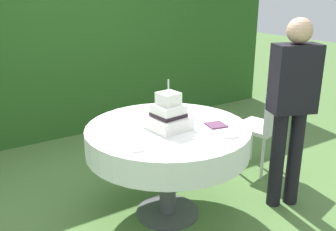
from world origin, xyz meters
TOP-DOWN VIEW (x-y plane):
  - ground_plane at (0.00, 0.00)m, footprint 20.00×20.00m
  - foliage_hedge at (0.00, 2.44)m, footprint 6.21×0.62m
  - cake_table at (0.00, 0.00)m, footprint 1.29×1.29m
  - wedding_cake at (-0.01, -0.03)m, footprint 0.31×0.31m
  - serving_plate_near at (0.28, -0.40)m, footprint 0.14×0.14m
  - serving_plate_far at (-0.41, -0.25)m, footprint 0.11×0.11m
  - serving_plate_left at (0.30, 0.41)m, footprint 0.11×0.11m
  - napkin_stack at (0.33, -0.19)m, footprint 0.17×0.17m
  - garden_chair at (1.23, 0.11)m, footprint 0.48×0.48m
  - standing_person at (0.93, -0.42)m, footprint 0.41×0.32m

SIDE VIEW (x-z plane):
  - ground_plane at x=0.00m, z-range 0.00..0.00m
  - garden_chair at x=1.23m, z-range 0.10..0.99m
  - cake_table at x=0.00m, z-range 0.28..1.05m
  - serving_plate_near at x=0.28m, z-range 0.78..0.79m
  - serving_plate_far at x=-0.41m, z-range 0.78..0.79m
  - serving_plate_left at x=0.30m, z-range 0.78..0.79m
  - napkin_stack at x=0.33m, z-range 0.78..0.79m
  - wedding_cake at x=-0.01m, z-range 0.69..1.08m
  - standing_person at x=0.93m, z-range 0.13..1.73m
  - foliage_hedge at x=0.00m, z-range 0.00..2.31m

